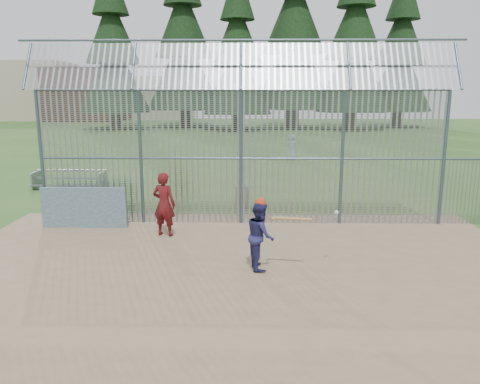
{
  "coord_description": "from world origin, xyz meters",
  "views": [
    {
      "loc": [
        0.24,
        -10.31,
        3.95
      ],
      "look_at": [
        0.0,
        2.0,
        1.3
      ],
      "focal_mm": 35.0,
      "sensor_mm": 36.0,
      "label": 1
    }
  ],
  "objects_px": {
    "batter": "(260,235)",
    "bleacher": "(69,179)",
    "trash_can": "(243,197)",
    "dugout_wall": "(84,208)",
    "onlooker": "(164,204)"
  },
  "relations": [
    {
      "from": "onlooker",
      "to": "trash_can",
      "type": "xyz_separation_m",
      "value": [
        2.12,
        3.36,
        -0.53
      ]
    },
    {
      "from": "batter",
      "to": "bleacher",
      "type": "distance_m",
      "value": 11.75
    },
    {
      "from": "dugout_wall",
      "to": "bleacher",
      "type": "bearing_deg",
      "value": 114.61
    },
    {
      "from": "onlooker",
      "to": "trash_can",
      "type": "bearing_deg",
      "value": -106.04
    },
    {
      "from": "dugout_wall",
      "to": "onlooker",
      "type": "distance_m",
      "value": 2.63
    },
    {
      "from": "trash_can",
      "to": "bleacher",
      "type": "height_order",
      "value": "trash_can"
    },
    {
      "from": "bleacher",
      "to": "trash_can",
      "type": "bearing_deg",
      "value": -23.09
    },
    {
      "from": "batter",
      "to": "onlooker",
      "type": "height_order",
      "value": "onlooker"
    },
    {
      "from": "batter",
      "to": "bleacher",
      "type": "bearing_deg",
      "value": 32.51
    },
    {
      "from": "dugout_wall",
      "to": "batter",
      "type": "xyz_separation_m",
      "value": [
        5.1,
        -3.15,
        0.17
      ]
    },
    {
      "from": "trash_can",
      "to": "bleacher",
      "type": "xyz_separation_m",
      "value": [
        -7.24,
        3.09,
        0.03
      ]
    },
    {
      "from": "batter",
      "to": "trash_can",
      "type": "bearing_deg",
      "value": -3.84
    },
    {
      "from": "batter",
      "to": "bleacher",
      "type": "relative_size",
      "value": 0.51
    },
    {
      "from": "dugout_wall",
      "to": "trash_can",
      "type": "relative_size",
      "value": 3.05
    },
    {
      "from": "trash_can",
      "to": "dugout_wall",
      "type": "bearing_deg",
      "value": -150.45
    }
  ]
}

